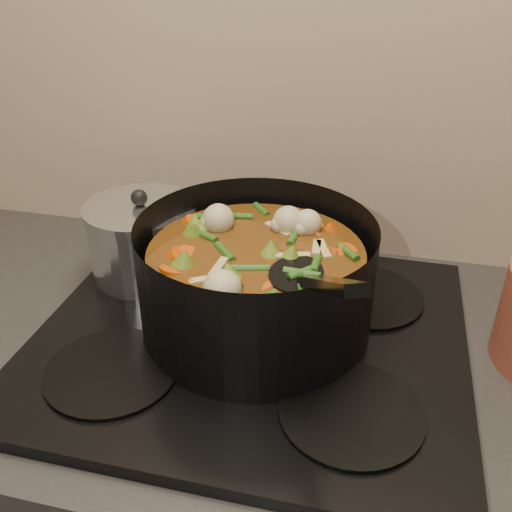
# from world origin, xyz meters

# --- Properties ---
(stovetop) EXTENTS (0.62, 0.54, 0.03)m
(stovetop) POSITION_xyz_m (0.00, 1.93, 0.92)
(stovetop) COLOR black
(stovetop) RESTS_ON counter
(stockpot) EXTENTS (0.39, 0.45, 0.25)m
(stockpot) POSITION_xyz_m (0.00, 1.95, 1.01)
(stockpot) COLOR black
(stockpot) RESTS_ON stovetop
(saucepan) EXTENTS (0.19, 0.19, 0.15)m
(saucepan) POSITION_xyz_m (-0.22, 2.05, 0.99)
(saucepan) COLOR silver
(saucepan) RESTS_ON stovetop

